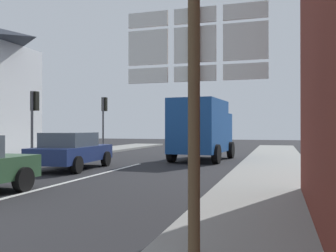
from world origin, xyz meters
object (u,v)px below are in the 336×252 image
at_px(delivery_truck, 202,128).
at_px(route_sign_post, 194,97).
at_px(traffic_light_far_left, 104,112).
at_px(traffic_light_near_left, 34,110).
at_px(sedan_far, 72,150).

bearing_deg(delivery_truck, route_sign_post, -78.89).
height_order(route_sign_post, traffic_light_far_left, traffic_light_far_left).
xyz_separation_m(delivery_truck, traffic_light_far_left, (-7.22, 3.45, 1.07)).
bearing_deg(traffic_light_near_left, traffic_light_far_left, 90.00).
bearing_deg(route_sign_post, traffic_light_far_left, 119.46).
distance_m(delivery_truck, traffic_light_near_left, 8.20).
height_order(traffic_light_far_left, traffic_light_near_left, traffic_light_far_left).
bearing_deg(route_sign_post, sedan_far, 128.35).
xyz_separation_m(route_sign_post, traffic_light_near_left, (-10.04, 10.54, 0.49)).
distance_m(sedan_far, route_sign_post, 11.36).
relative_size(sedan_far, route_sign_post, 1.35).
relative_size(delivery_truck, route_sign_post, 1.61).
relative_size(sedan_far, traffic_light_near_left, 1.28).
height_order(sedan_far, route_sign_post, route_sign_post).
relative_size(traffic_light_far_left, traffic_light_near_left, 1.09).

